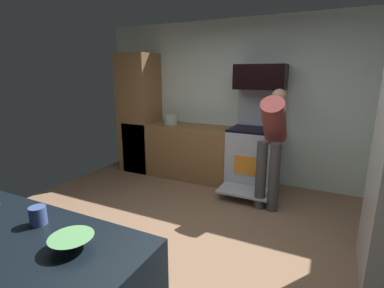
{
  "coord_description": "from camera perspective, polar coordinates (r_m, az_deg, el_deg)",
  "views": [
    {
      "loc": [
        1.23,
        -2.25,
        1.75
      ],
      "look_at": [
        -0.02,
        0.3,
        1.05
      ],
      "focal_mm": 26.51,
      "sensor_mm": 36.0,
      "label": 1
    }
  ],
  "objects": [
    {
      "name": "ground_plane",
      "position": [
        3.11,
        -2.32,
        -20.62
      ],
      "size": [
        5.2,
        4.8,
        0.02
      ],
      "primitive_type": "cube",
      "color": "#86644B"
    },
    {
      "name": "wall_back",
      "position": [
        4.77,
        11.08,
        8.21
      ],
      "size": [
        5.2,
        0.12,
        2.6
      ],
      "primitive_type": "cube",
      "color": "silver",
      "rests_on": "ground"
    },
    {
      "name": "lower_cabinet_run",
      "position": [
        4.91,
        -0.69,
        -1.48
      ],
      "size": [
        2.4,
        0.6,
        0.9
      ],
      "primitive_type": "cube",
      "color": "olive",
      "rests_on": "ground"
    },
    {
      "name": "cabinet_column",
      "position": [
        5.31,
        -10.45,
        6.07
      ],
      "size": [
        0.6,
        0.6,
        2.1
      ],
      "primitive_type": "cube",
      "color": "olive",
      "rests_on": "ground"
    },
    {
      "name": "oven_range",
      "position": [
        4.5,
        12.49,
        -2.47
      ],
      "size": [
        0.76,
        1.06,
        1.53
      ],
      "color": "#B1B9C8",
      "rests_on": "ground"
    },
    {
      "name": "microwave",
      "position": [
        4.42,
        13.62,
        12.99
      ],
      "size": [
        0.74,
        0.38,
        0.36
      ],
      "primitive_type": "cube",
      "color": "black",
      "rests_on": "oven_range"
    },
    {
      "name": "person_cook",
      "position": [
        3.84,
        15.82,
        1.06
      ],
      "size": [
        0.31,
        0.67,
        1.56
      ],
      "color": "#414141",
      "rests_on": "ground"
    },
    {
      "name": "mixing_bowl_large",
      "position": [
        1.61,
        -23.02,
        -17.78
      ],
      "size": [
        0.22,
        0.22,
        0.07
      ],
      "primitive_type": "cone",
      "rotation": [
        3.14,
        0.0,
        0.0
      ],
      "color": "#5D9E5F",
      "rests_on": "counter_island"
    },
    {
      "name": "mug_coffee",
      "position": [
        1.91,
        -28.57,
        -12.54
      ],
      "size": [
        0.1,
        0.1,
        0.11
      ],
      "primitive_type": "cylinder",
      "color": "#3C528C",
      "rests_on": "counter_island"
    },
    {
      "name": "stock_pot",
      "position": [
        4.96,
        -4.31,
        4.92
      ],
      "size": [
        0.24,
        0.24,
        0.16
      ],
      "primitive_type": "cylinder",
      "color": "#B2C3B6",
      "rests_on": "lower_cabinet_run"
    }
  ]
}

